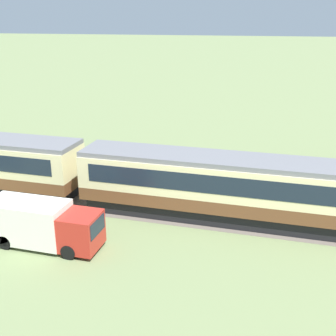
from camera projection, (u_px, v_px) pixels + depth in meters
name	position (u px, v px, depth m)	size (l,w,h in m)	color
passenger_train	(86.00, 171.00, 27.62)	(80.71, 3.23, 3.97)	brown
railway_track	(6.00, 192.00, 29.98)	(137.01, 3.60, 0.04)	#665B51
delivery_truck_red	(42.00, 224.00, 22.54)	(6.28, 2.10, 2.45)	#B2281E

